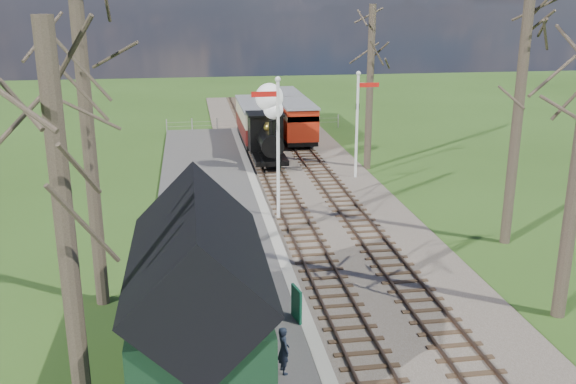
# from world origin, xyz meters

# --- Properties ---
(distant_hills) EXTENTS (114.40, 48.00, 22.02)m
(distant_hills) POSITION_xyz_m (1.40, 64.38, -16.21)
(distant_hills) COLOR #385B23
(distant_hills) RESTS_ON ground
(ballast_bed) EXTENTS (8.00, 60.00, 0.10)m
(ballast_bed) POSITION_xyz_m (1.30, 22.00, 0.05)
(ballast_bed) COLOR brown
(ballast_bed) RESTS_ON ground
(track_near) EXTENTS (1.60, 60.00, 0.15)m
(track_near) POSITION_xyz_m (0.00, 22.00, 0.10)
(track_near) COLOR brown
(track_near) RESTS_ON ground
(track_far) EXTENTS (1.60, 60.00, 0.15)m
(track_far) POSITION_xyz_m (2.60, 22.00, 0.10)
(track_far) COLOR brown
(track_far) RESTS_ON ground
(platform) EXTENTS (5.00, 44.00, 0.20)m
(platform) POSITION_xyz_m (-3.50, 14.00, 0.10)
(platform) COLOR #474442
(platform) RESTS_ON ground
(coping_strip) EXTENTS (0.40, 44.00, 0.21)m
(coping_strip) POSITION_xyz_m (-1.20, 14.00, 0.10)
(coping_strip) COLOR #B2AD9E
(coping_strip) RESTS_ON ground
(station_shed) EXTENTS (3.25, 6.30, 4.78)m
(station_shed) POSITION_xyz_m (-4.30, 4.00, 2.27)
(station_shed) COLOR black
(station_shed) RESTS_ON platform
(semaphore_near) EXTENTS (1.22, 0.24, 6.22)m
(semaphore_near) POSITION_xyz_m (-0.77, 16.00, 3.62)
(semaphore_near) COLOR silver
(semaphore_near) RESTS_ON ground
(semaphore_far) EXTENTS (1.22, 0.24, 5.72)m
(semaphore_far) POSITION_xyz_m (4.37, 22.00, 3.35)
(semaphore_far) COLOR silver
(semaphore_far) RESTS_ON ground
(bare_trees) EXTENTS (15.51, 22.39, 12.00)m
(bare_trees) POSITION_xyz_m (1.33, 10.10, 5.21)
(bare_trees) COLOR #382D23
(bare_trees) RESTS_ON ground
(fence_line) EXTENTS (12.60, 0.08, 1.00)m
(fence_line) POSITION_xyz_m (0.30, 36.00, 0.55)
(fence_line) COLOR slate
(fence_line) RESTS_ON ground
(locomotive) EXTENTS (1.91, 4.46, 4.78)m
(locomotive) POSITION_xyz_m (-0.01, 25.21, 2.19)
(locomotive) COLOR black
(locomotive) RESTS_ON ground
(coach) EXTENTS (2.23, 7.64, 2.35)m
(coach) POSITION_xyz_m (0.00, 31.28, 1.60)
(coach) COLOR black
(coach) RESTS_ON ground
(red_carriage_a) EXTENTS (2.12, 5.25, 2.23)m
(red_carriage_a) POSITION_xyz_m (2.60, 30.88, 1.53)
(red_carriage_a) COLOR black
(red_carriage_a) RESTS_ON ground
(red_carriage_b) EXTENTS (2.12, 5.25, 2.23)m
(red_carriage_b) POSITION_xyz_m (2.60, 36.38, 1.53)
(red_carriage_b) COLOR black
(red_carriage_b) RESTS_ON ground
(sign_board) EXTENTS (0.23, 0.70, 1.02)m
(sign_board) POSITION_xyz_m (-1.47, 6.59, 0.71)
(sign_board) COLOR #0F4A30
(sign_board) RESTS_ON platform
(bench) EXTENTS (0.59, 1.63, 0.91)m
(bench) POSITION_xyz_m (-3.07, 4.31, 0.63)
(bench) COLOR #463019
(bench) RESTS_ON platform
(person) EXTENTS (0.39, 0.51, 1.26)m
(person) POSITION_xyz_m (-2.26, 3.90, 0.83)
(person) COLOR black
(person) RESTS_ON platform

